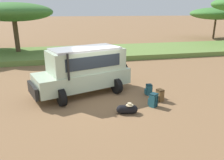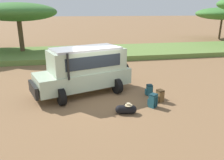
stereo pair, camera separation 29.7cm
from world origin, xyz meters
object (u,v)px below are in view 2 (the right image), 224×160
at_px(acacia_tree_left_mid, 18,12).
at_px(safari_vehicle, 85,69).
at_px(backpack_near_rear_wheel, 160,96).
at_px(acacia_tree_right_mid, 223,14).
at_px(backpack_cluster_center, 153,101).
at_px(backpack_beside_front_wheel, 149,90).
at_px(duffel_bag_low_black_case, 126,109).

bearing_deg(acacia_tree_left_mid, safari_vehicle, -65.46).
relative_size(safari_vehicle, backpack_near_rear_wheel, 9.07).
height_order(backpack_near_rear_wheel, acacia_tree_right_mid, acacia_tree_right_mid).
bearing_deg(backpack_near_rear_wheel, backpack_cluster_center, -137.02).
xyz_separation_m(backpack_beside_front_wheel, acacia_tree_left_mid, (-8.43, 12.47, 3.81)).
bearing_deg(backpack_near_rear_wheel, backpack_beside_front_wheel, 102.86).
distance_m(safari_vehicle, backpack_beside_front_wheel, 3.55).
xyz_separation_m(safari_vehicle, backpack_cluster_center, (2.88, -2.50, -0.98)).
distance_m(acacia_tree_left_mid, acacia_tree_right_mid, 28.32).
distance_m(backpack_near_rear_wheel, duffel_bag_low_black_case, 2.15).
bearing_deg(safari_vehicle, backpack_near_rear_wheel, -29.89).
xyz_separation_m(backpack_beside_front_wheel, acacia_tree_right_mid, (18.86, 19.99, 3.49)).
height_order(backpack_beside_front_wheel, backpack_cluster_center, backpack_cluster_center).
relative_size(backpack_near_rear_wheel, acacia_tree_right_mid, 0.07).
distance_m(backpack_cluster_center, backpack_near_rear_wheel, 0.76).
distance_m(safari_vehicle, duffel_bag_low_black_case, 3.45).
bearing_deg(backpack_beside_front_wheel, backpack_cluster_center, -103.91).
height_order(backpack_cluster_center, acacia_tree_left_mid, acacia_tree_left_mid).
height_order(safari_vehicle, acacia_tree_left_mid, acacia_tree_left_mid).
xyz_separation_m(safari_vehicle, acacia_tree_left_mid, (-5.20, 11.40, 2.80)).
relative_size(duffel_bag_low_black_case, acacia_tree_right_mid, 0.11).
bearing_deg(backpack_cluster_center, backpack_near_rear_wheel, 42.98).
relative_size(backpack_cluster_center, acacia_tree_left_mid, 0.09).
bearing_deg(acacia_tree_left_mid, duffel_bag_low_black_case, -64.90).
distance_m(duffel_bag_low_black_case, acacia_tree_right_mid, 30.22).
xyz_separation_m(backpack_beside_front_wheel, backpack_cluster_center, (-0.35, -1.43, 0.03)).
height_order(backpack_beside_front_wheel, duffel_bag_low_black_case, backpack_beside_front_wheel).
relative_size(backpack_beside_front_wheel, acacia_tree_right_mid, 0.07).
relative_size(backpack_beside_front_wheel, backpack_near_rear_wheel, 0.96).
height_order(backpack_beside_front_wheel, acacia_tree_left_mid, acacia_tree_left_mid).
xyz_separation_m(backpack_cluster_center, duffel_bag_low_black_case, (-1.38, -0.41, -0.12)).
height_order(acacia_tree_left_mid, acacia_tree_right_mid, acacia_tree_left_mid).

